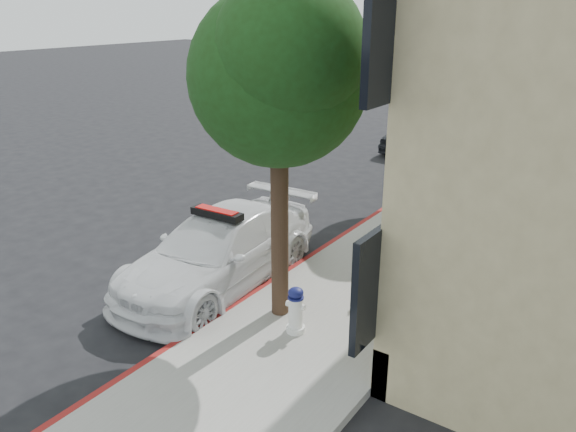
% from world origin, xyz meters
% --- Properties ---
extents(ground, '(120.00, 120.00, 0.00)m').
position_xyz_m(ground, '(0.00, 0.00, 0.00)').
color(ground, black).
rests_on(ground, ground).
extents(sidewalk, '(3.20, 50.00, 0.15)m').
position_xyz_m(sidewalk, '(3.60, 10.00, 0.07)').
color(sidewalk, gray).
rests_on(sidewalk, ground).
extents(curb_strip, '(0.12, 50.00, 0.15)m').
position_xyz_m(curb_strip, '(2.06, 10.00, 0.07)').
color(curb_strip, maroon).
rests_on(curb_strip, ground).
extents(tree_near, '(2.92, 2.82, 5.62)m').
position_xyz_m(tree_near, '(2.93, -2.01, 4.27)').
color(tree_near, black).
rests_on(tree_near, sidewalk).
extents(tree_mid, '(2.77, 2.64, 5.43)m').
position_xyz_m(tree_mid, '(2.93, 5.99, 4.16)').
color(tree_mid, black).
rests_on(tree_mid, sidewalk).
extents(tree_far, '(3.10, 3.00, 5.81)m').
position_xyz_m(tree_far, '(2.93, 13.99, 4.39)').
color(tree_far, black).
rests_on(tree_far, sidewalk).
extents(police_car, '(2.23, 5.05, 1.59)m').
position_xyz_m(police_car, '(1.10, -1.56, 0.72)').
color(police_car, white).
rests_on(police_car, ground).
extents(parked_car_mid, '(1.74, 4.14, 1.40)m').
position_xyz_m(parked_car_mid, '(0.03, 11.25, 0.70)').
color(parked_car_mid, black).
rests_on(parked_car_mid, ground).
extents(parked_car_far, '(1.55, 4.25, 1.39)m').
position_xyz_m(parked_car_far, '(-0.22, 13.07, 0.70)').
color(parked_car_far, '#151D35').
rests_on(parked_car_far, ground).
extents(fire_hydrant, '(0.34, 0.32, 0.82)m').
position_xyz_m(fire_hydrant, '(3.49, -2.38, 0.55)').
color(fire_hydrant, white).
rests_on(fire_hydrant, sidewalk).
extents(traffic_cone, '(0.37, 0.37, 0.68)m').
position_xyz_m(traffic_cone, '(4.01, -0.77, 0.49)').
color(traffic_cone, black).
rests_on(traffic_cone, sidewalk).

